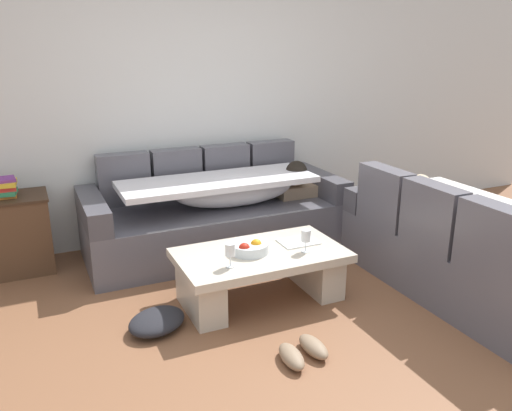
{
  "coord_description": "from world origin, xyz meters",
  "views": [
    {
      "loc": [
        -1.35,
        -2.53,
        1.81
      ],
      "look_at": [
        0.29,
        1.08,
        0.55
      ],
      "focal_mm": 36.14,
      "sensor_mm": 36.0,
      "label": 1
    }
  ],
  "objects": [
    {
      "name": "couch_near_window",
      "position": [
        1.53,
        0.07,
        0.34
      ],
      "size": [
        0.92,
        1.96,
        0.88
      ],
      "rotation": [
        0.0,
        0.0,
        1.57
      ],
      "color": "#56545D",
      "rests_on": "ground_plane"
    },
    {
      "name": "pair_of_shoes",
      "position": [
        0.0,
        -0.22,
        0.04
      ],
      "size": [
        0.31,
        0.31,
        0.09
      ],
      "color": "#8C7259",
      "rests_on": "ground_plane"
    },
    {
      "name": "book_stack_on_cabinet",
      "position": [
        -1.54,
        1.85,
        0.72
      ],
      "size": [
        0.18,
        0.22,
        0.15
      ],
      "color": "#B76623",
      "rests_on": "side_cabinet"
    },
    {
      "name": "side_cabinet",
      "position": [
        -1.6,
        1.85,
        0.32
      ],
      "size": [
        0.72,
        0.44,
        0.64
      ],
      "color": "#503522",
      "rests_on": "ground_plane"
    },
    {
      "name": "fruit_bowl",
      "position": [
        0.01,
        0.58,
        0.42
      ],
      "size": [
        0.28,
        0.28,
        0.1
      ],
      "color": "silver",
      "rests_on": "coffee_table"
    },
    {
      "name": "wine_glass_near_left",
      "position": [
        -0.21,
        0.41,
        0.5
      ],
      "size": [
        0.07,
        0.07,
        0.17
      ],
      "color": "silver",
      "rests_on": "coffee_table"
    },
    {
      "name": "open_magazine",
      "position": [
        0.42,
        0.61,
        0.39
      ],
      "size": [
        0.28,
        0.21,
        0.01
      ],
      "primitive_type": "cube",
      "rotation": [
        0.0,
        0.0,
        -0.01
      ],
      "color": "white",
      "rests_on": "coffee_table"
    },
    {
      "name": "crumpled_garment",
      "position": [
        -0.71,
        0.47,
        0.06
      ],
      "size": [
        0.51,
        0.48,
        0.12
      ],
      "primitive_type": "ellipsoid",
      "rotation": [
        0.0,
        0.0,
        0.52
      ],
      "color": "#232328",
      "rests_on": "ground_plane"
    },
    {
      "name": "coffee_table",
      "position": [
        0.09,
        0.56,
        0.24
      ],
      "size": [
        1.2,
        0.68,
        0.38
      ],
      "color": "beige",
      "rests_on": "ground_plane"
    },
    {
      "name": "wine_glass_near_right",
      "position": [
        0.38,
        0.43,
        0.5
      ],
      "size": [
        0.07,
        0.07,
        0.17
      ],
      "color": "silver",
      "rests_on": "coffee_table"
    },
    {
      "name": "back_wall",
      "position": [
        0.0,
        2.15,
        1.35
      ],
      "size": [
        9.0,
        0.1,
        2.7
      ],
      "primitive_type": "cube",
      "color": "silver",
      "rests_on": "ground_plane"
    },
    {
      "name": "ground_plane",
      "position": [
        0.0,
        0.0,
        0.0
      ],
      "size": [
        14.0,
        14.0,
        0.0
      ],
      "primitive_type": "plane",
      "color": "brown"
    },
    {
      "name": "couch_along_wall",
      "position": [
        0.16,
        1.62,
        0.33
      ],
      "size": [
        2.29,
        0.92,
        0.88
      ],
      "color": "#56545D",
      "rests_on": "ground_plane"
    }
  ]
}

